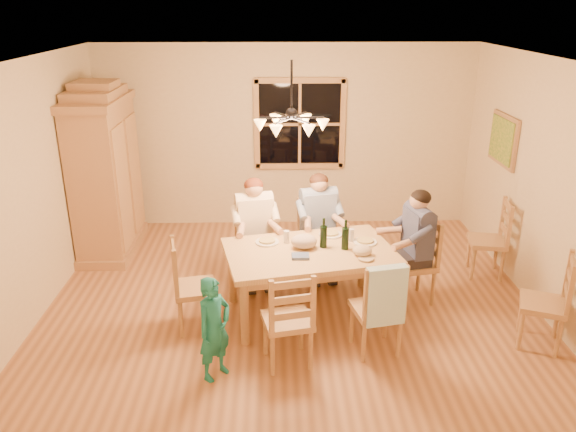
{
  "coord_description": "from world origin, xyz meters",
  "views": [
    {
      "loc": [
        -0.18,
        -5.67,
        3.24
      ],
      "look_at": [
        -0.03,
        0.1,
        1.02
      ],
      "focal_mm": 35.0,
      "sensor_mm": 36.0,
      "label": 1
    }
  ],
  "objects_px": {
    "adult_plaid_man": "(319,213)",
    "wine_bottle_b": "(345,235)",
    "chair_spare_back": "(485,252)",
    "chair_far_right": "(318,253)",
    "chair_near_left": "(288,334)",
    "wine_bottle_a": "(324,233)",
    "chair_spare_front": "(540,317)",
    "adult_woman": "(255,219)",
    "chair_end_right": "(413,276)",
    "child": "(214,329)",
    "chair_end_left": "(196,301)",
    "chandelier": "(291,123)",
    "chair_far_left": "(255,260)",
    "adult_slate_man": "(416,232)",
    "dining_table": "(309,258)",
    "armoire": "(106,176)",
    "chair_near_right": "(375,323)"
  },
  "relations": [
    {
      "from": "chair_far_left",
      "to": "wine_bottle_b",
      "type": "relative_size",
      "value": 3.0
    },
    {
      "from": "chandelier",
      "to": "child",
      "type": "height_order",
      "value": "chandelier"
    },
    {
      "from": "dining_table",
      "to": "chair_far_right",
      "type": "height_order",
      "value": "chair_far_right"
    },
    {
      "from": "chair_far_right",
      "to": "chair_far_left",
      "type": "bearing_deg",
      "value": -0.0
    },
    {
      "from": "child",
      "to": "dining_table",
      "type": "bearing_deg",
      "value": 1.3
    },
    {
      "from": "chair_far_right",
      "to": "adult_plaid_man",
      "type": "relative_size",
      "value": 1.13
    },
    {
      "from": "chair_far_right",
      "to": "wine_bottle_b",
      "type": "bearing_deg",
      "value": 91.8
    },
    {
      "from": "chair_end_left",
      "to": "adult_woman",
      "type": "distance_m",
      "value": 1.27
    },
    {
      "from": "wine_bottle_b",
      "to": "chair_spare_front",
      "type": "relative_size",
      "value": 0.33
    },
    {
      "from": "adult_slate_man",
      "to": "chair_spare_front",
      "type": "bearing_deg",
      "value": -143.23
    },
    {
      "from": "chair_near_right",
      "to": "chair_near_left",
      "type": "bearing_deg",
      "value": 180.0
    },
    {
      "from": "dining_table",
      "to": "chair_spare_front",
      "type": "xyz_separation_m",
      "value": [
        2.26,
        -0.67,
        -0.36
      ]
    },
    {
      "from": "chair_spare_back",
      "to": "chair_far_right",
      "type": "bearing_deg",
      "value": 98.83
    },
    {
      "from": "adult_plaid_man",
      "to": "adult_woman",
      "type": "bearing_deg",
      "value": 0.0
    },
    {
      "from": "dining_table",
      "to": "wine_bottle_b",
      "type": "height_order",
      "value": "wine_bottle_b"
    },
    {
      "from": "adult_woman",
      "to": "adult_slate_man",
      "type": "height_order",
      "value": "same"
    },
    {
      "from": "chair_far_right",
      "to": "chair_near_left",
      "type": "height_order",
      "value": "same"
    },
    {
      "from": "chair_end_right",
      "to": "chair_spare_back",
      "type": "xyz_separation_m",
      "value": [
        1.06,
        0.61,
        0.0
      ]
    },
    {
      "from": "child",
      "to": "wine_bottle_a",
      "type": "bearing_deg",
      "value": -1.31
    },
    {
      "from": "adult_slate_man",
      "to": "wine_bottle_a",
      "type": "height_order",
      "value": "adult_slate_man"
    },
    {
      "from": "chair_end_left",
      "to": "wine_bottle_b",
      "type": "bearing_deg",
      "value": 87.62
    },
    {
      "from": "chair_far_right",
      "to": "adult_woman",
      "type": "relative_size",
      "value": 1.13
    },
    {
      "from": "adult_woman",
      "to": "wine_bottle_a",
      "type": "relative_size",
      "value": 2.65
    },
    {
      "from": "chair_end_right",
      "to": "child",
      "type": "height_order",
      "value": "child"
    },
    {
      "from": "wine_bottle_a",
      "to": "wine_bottle_b",
      "type": "bearing_deg",
      "value": -13.79
    },
    {
      "from": "adult_plaid_man",
      "to": "chair_near_right",
      "type": "bearing_deg",
      "value": 93.37
    },
    {
      "from": "wine_bottle_a",
      "to": "chair_spare_front",
      "type": "bearing_deg",
      "value": -19.34
    },
    {
      "from": "chair_end_left",
      "to": "chair_end_right",
      "type": "relative_size",
      "value": 1.0
    },
    {
      "from": "chandelier",
      "to": "child",
      "type": "relative_size",
      "value": 0.77
    },
    {
      "from": "adult_woman",
      "to": "adult_plaid_man",
      "type": "distance_m",
      "value": 0.79
    },
    {
      "from": "chair_far_right",
      "to": "chair_near_left",
      "type": "relative_size",
      "value": 1.0
    },
    {
      "from": "dining_table",
      "to": "child",
      "type": "xyz_separation_m",
      "value": [
        -0.92,
        -1.1,
        -0.16
      ]
    },
    {
      "from": "wine_bottle_b",
      "to": "chair_spare_back",
      "type": "bearing_deg",
      "value": 24.38
    },
    {
      "from": "chair_far_left",
      "to": "wine_bottle_b",
      "type": "height_order",
      "value": "wine_bottle_b"
    },
    {
      "from": "armoire",
      "to": "adult_slate_man",
      "type": "xyz_separation_m",
      "value": [
        3.81,
        -1.52,
        -0.22
      ]
    },
    {
      "from": "chair_near_right",
      "to": "chair_spare_back",
      "type": "height_order",
      "value": "same"
    },
    {
      "from": "chair_end_right",
      "to": "child",
      "type": "bearing_deg",
      "value": 110.6
    },
    {
      "from": "armoire",
      "to": "child",
      "type": "distance_m",
      "value": 3.39
    },
    {
      "from": "wine_bottle_a",
      "to": "child",
      "type": "xyz_separation_m",
      "value": [
        -1.07,
        -1.17,
        -0.43
      ]
    },
    {
      "from": "armoire",
      "to": "chair_near_right",
      "type": "xyz_separation_m",
      "value": [
        3.22,
        -2.5,
        -0.75
      ]
    },
    {
      "from": "chandelier",
      "to": "chair_end_left",
      "type": "xyz_separation_m",
      "value": [
        -1.01,
        -0.49,
        -1.77
      ]
    },
    {
      "from": "chair_far_right",
      "to": "adult_slate_man",
      "type": "relative_size",
      "value": 1.13
    },
    {
      "from": "chair_near_right",
      "to": "chair_spare_front",
      "type": "distance_m",
      "value": 1.66
    },
    {
      "from": "armoire",
      "to": "adult_woman",
      "type": "height_order",
      "value": "armoire"
    },
    {
      "from": "adult_slate_man",
      "to": "child",
      "type": "distance_m",
      "value": 2.54
    },
    {
      "from": "adult_plaid_man",
      "to": "wine_bottle_b",
      "type": "relative_size",
      "value": 2.65
    },
    {
      "from": "wine_bottle_a",
      "to": "chair_spare_back",
      "type": "relative_size",
      "value": 0.33
    },
    {
      "from": "chair_far_right",
      "to": "chair_near_right",
      "type": "xyz_separation_m",
      "value": [
        0.44,
        -1.61,
        0.0
      ]
    },
    {
      "from": "adult_plaid_man",
      "to": "chair_spare_front",
      "type": "distance_m",
      "value": 2.67
    },
    {
      "from": "wine_bottle_a",
      "to": "adult_woman",
      "type": "bearing_deg",
      "value": 139.07
    }
  ]
}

